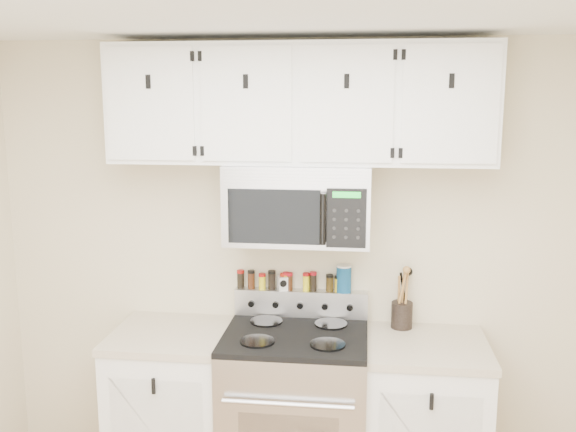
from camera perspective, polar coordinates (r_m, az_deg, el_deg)
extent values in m
cube|color=beige|center=(3.67, 1.23, -4.22)|extent=(3.50, 0.01, 2.50)
cube|color=#B7B7BA|center=(3.67, 0.65, -17.54)|extent=(0.76, 0.65, 0.92)
cube|color=black|center=(3.47, 0.67, -10.60)|extent=(0.76, 0.65, 0.03)
cube|color=#B7B7BA|center=(3.70, 1.16, -7.72)|extent=(0.76, 0.08, 0.15)
cylinder|color=black|center=(3.35, -2.74, -11.06)|extent=(0.18, 0.18, 0.01)
cylinder|color=black|center=(3.31, 3.54, -11.33)|extent=(0.18, 0.18, 0.01)
cylinder|color=black|center=(3.62, -1.93, -9.33)|extent=(0.18, 0.18, 0.01)
cylinder|color=black|center=(3.59, 3.84, -9.55)|extent=(0.18, 0.18, 0.01)
cube|color=white|center=(3.83, -10.10, -16.79)|extent=(0.62, 0.60, 0.88)
cube|color=tan|center=(3.64, -10.33, -10.33)|extent=(0.64, 0.62, 0.04)
cube|color=white|center=(3.70, 11.94, -17.89)|extent=(0.62, 0.60, 0.88)
cube|color=tan|center=(3.50, 12.23, -11.25)|extent=(0.64, 0.62, 0.04)
cube|color=#9E9EA3|center=(3.41, 0.94, 1.17)|extent=(0.76, 0.38, 0.42)
cube|color=#B7B7BA|center=(3.20, 0.58, 3.60)|extent=(0.73, 0.01, 0.08)
cube|color=black|center=(3.24, -1.26, -0.06)|extent=(0.47, 0.01, 0.28)
cube|color=black|center=(3.21, 5.20, -0.21)|extent=(0.20, 0.01, 0.30)
cylinder|color=black|center=(3.18, 3.12, -0.29)|extent=(0.03, 0.03, 0.26)
cube|color=white|center=(3.39, 1.02, 9.94)|extent=(2.00, 0.33, 0.62)
cube|color=white|center=(3.39, -12.21, 9.70)|extent=(0.46, 0.01, 0.57)
cube|color=black|center=(3.38, -12.33, 11.59)|extent=(0.02, 0.01, 0.07)
cube|color=white|center=(3.26, -3.74, 9.89)|extent=(0.46, 0.01, 0.57)
cube|color=black|center=(3.25, -3.79, 11.85)|extent=(0.03, 0.01, 0.07)
cube|color=white|center=(3.20, 5.21, 9.86)|extent=(0.46, 0.01, 0.57)
cube|color=black|center=(3.20, 5.24, 11.85)|extent=(0.03, 0.01, 0.07)
cube|color=white|center=(3.23, 14.24, 9.58)|extent=(0.46, 0.01, 0.57)
cube|color=black|center=(3.22, 14.35, 11.57)|extent=(0.02, 0.01, 0.07)
cylinder|color=black|center=(3.66, 10.08, -8.66)|extent=(0.12, 0.12, 0.15)
cylinder|color=olive|center=(3.62, 10.14, -6.98)|extent=(0.01, 0.01, 0.27)
cylinder|color=olive|center=(3.61, 10.47, -6.88)|extent=(0.01, 0.01, 0.29)
cylinder|color=olive|center=(3.63, 9.82, -7.08)|extent=(0.01, 0.01, 0.25)
cylinder|color=black|center=(3.64, 10.28, -6.96)|extent=(0.01, 0.01, 0.26)
cylinder|color=olive|center=(3.60, 10.01, -7.00)|extent=(0.01, 0.01, 0.28)
cube|color=white|center=(3.68, -0.37, -5.98)|extent=(0.08, 0.08, 0.08)
cylinder|color=navy|center=(3.64, 4.98, -5.62)|extent=(0.08, 0.08, 0.15)
cylinder|color=white|center=(3.62, 5.00, -4.43)|extent=(0.09, 0.09, 0.01)
cylinder|color=black|center=(3.72, -4.23, -5.74)|extent=(0.04, 0.04, 0.09)
cylinder|color=#9B0F0B|center=(3.70, -4.24, -4.94)|extent=(0.04, 0.04, 0.02)
cylinder|color=#432110|center=(3.71, -3.28, -5.77)|extent=(0.04, 0.04, 0.09)
cylinder|color=black|center=(3.69, -3.29, -4.97)|extent=(0.04, 0.04, 0.02)
cylinder|color=yellow|center=(3.70, -2.31, -5.93)|extent=(0.04, 0.04, 0.07)
cylinder|color=#AB0E0D|center=(3.69, -2.31, -5.26)|extent=(0.04, 0.04, 0.02)
cylinder|color=black|center=(3.69, -1.45, -5.83)|extent=(0.04, 0.04, 0.09)
cylinder|color=black|center=(3.67, -1.45, -5.01)|extent=(0.04, 0.04, 0.02)
cylinder|color=#39200D|center=(3.68, -0.43, -5.96)|extent=(0.04, 0.04, 0.08)
cylinder|color=#AA1D0D|center=(3.67, -0.43, -5.23)|extent=(0.04, 0.04, 0.02)
cylinder|color=#BF9016|center=(3.68, -0.19, -5.92)|extent=(0.04, 0.04, 0.09)
cylinder|color=#A60C17|center=(3.66, -0.19, -5.14)|extent=(0.04, 0.04, 0.02)
cylinder|color=#3F200F|center=(3.68, 0.11, -5.94)|extent=(0.04, 0.04, 0.08)
cylinder|color=#AB0D19|center=(3.66, 0.11, -5.19)|extent=(0.04, 0.04, 0.02)
cylinder|color=yellow|center=(3.67, 1.63, -5.98)|extent=(0.04, 0.04, 0.09)
cylinder|color=#9C0C0F|center=(3.65, 1.63, -5.20)|extent=(0.04, 0.04, 0.02)
cylinder|color=black|center=(3.66, 2.26, -5.94)|extent=(0.04, 0.04, 0.09)
cylinder|color=maroon|center=(3.65, 2.26, -5.11)|extent=(0.04, 0.04, 0.02)
cylinder|color=#39290D|center=(3.66, 3.72, -6.08)|extent=(0.04, 0.04, 0.08)
cylinder|color=black|center=(3.64, 3.73, -5.34)|extent=(0.04, 0.04, 0.02)
cylinder|color=gold|center=(3.66, 4.48, -6.13)|extent=(0.04, 0.04, 0.08)
cylinder|color=black|center=(3.64, 4.49, -5.43)|extent=(0.04, 0.04, 0.02)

